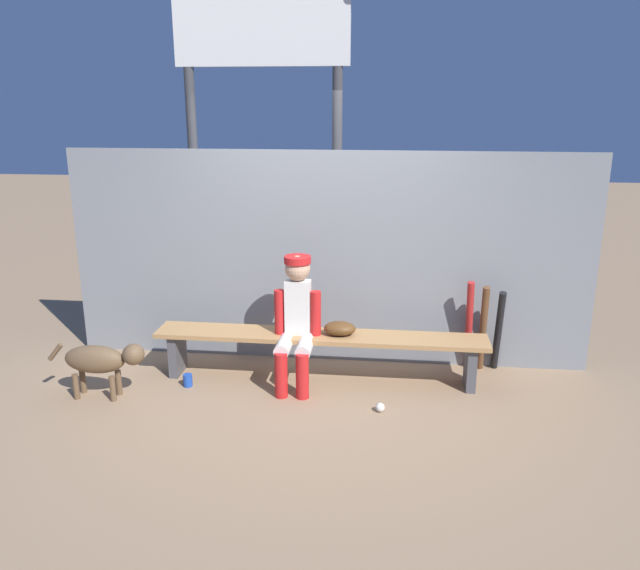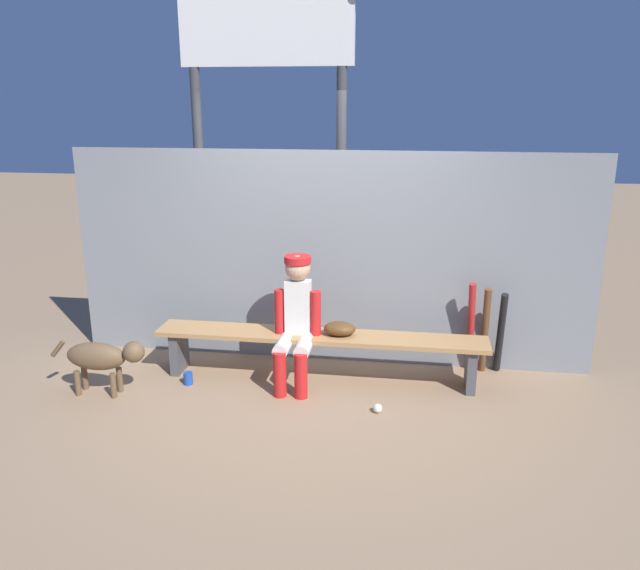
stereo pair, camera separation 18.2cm
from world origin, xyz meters
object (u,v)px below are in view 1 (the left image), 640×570
(bat_aluminum_black, at_px, (498,331))
(scoreboard, at_px, (269,86))
(bat_wood_dark, at_px, (483,329))
(dog, at_px, (101,360))
(cup_on_bench, at_px, (296,327))
(dugout_bench, at_px, (320,343))
(bat_aluminum_red, at_px, (469,325))
(baseball, at_px, (380,407))
(baseball_glove, at_px, (340,328))
(cup_on_ground, at_px, (188,380))
(player_seated, at_px, (296,318))

(bat_aluminum_black, bearing_deg, scoreboard, 159.70)
(bat_wood_dark, height_order, dog, bat_wood_dark)
(cup_on_bench, bearing_deg, dog, -159.54)
(dugout_bench, xyz_separation_m, bat_wood_dark, (1.45, 0.35, 0.07))
(bat_aluminum_red, relative_size, bat_aluminum_black, 1.08)
(cup_on_bench, bearing_deg, baseball, -36.83)
(bat_aluminum_red, height_order, dog, bat_aluminum_red)
(baseball_glove, distance_m, scoreboard, 2.50)
(dugout_bench, height_order, cup_on_bench, cup_on_bench)
(baseball_glove, distance_m, bat_wood_dark, 1.32)
(baseball_glove, height_order, cup_on_ground, baseball_glove)
(cup_on_ground, height_order, scoreboard, scoreboard)
(cup_on_ground, bearing_deg, dog, -155.65)
(baseball_glove, relative_size, bat_aluminum_black, 0.35)
(baseball_glove, relative_size, bat_aluminum_red, 0.32)
(dugout_bench, distance_m, player_seated, 0.35)
(bat_wood_dark, xyz_separation_m, cup_on_bench, (-1.66, -0.33, 0.07))
(cup_on_ground, height_order, cup_on_bench, cup_on_bench)
(bat_wood_dark, distance_m, cup_on_ground, 2.68)
(cup_on_ground, bearing_deg, dugout_bench, 13.65)
(baseball_glove, height_order, bat_aluminum_black, bat_aluminum_black)
(player_seated, bearing_deg, scoreboard, 109.14)
(bat_wood_dark, height_order, bat_aluminum_black, bat_wood_dark)
(dugout_bench, height_order, cup_on_ground, dugout_bench)
(baseball_glove, xyz_separation_m, scoreboard, (-0.82, 1.18, 2.05))
(bat_aluminum_red, xyz_separation_m, bat_aluminum_black, (0.26, -0.02, -0.04))
(dog, bearing_deg, bat_aluminum_black, 15.28)
(scoreboard, bearing_deg, cup_on_bench, -69.79)
(cup_on_ground, bearing_deg, baseball_glove, 11.88)
(cup_on_ground, relative_size, scoreboard, 0.03)
(bat_aluminum_red, height_order, baseball, bat_aluminum_red)
(bat_aluminum_red, relative_size, cup_on_ground, 7.95)
(player_seated, bearing_deg, cup_on_bench, 98.83)
(baseball, distance_m, cup_on_ground, 1.71)
(baseball, distance_m, cup_on_bench, 1.06)
(player_seated, distance_m, baseball_glove, 0.40)
(cup_on_bench, height_order, dog, cup_on_bench)
(bat_wood_dark, relative_size, bat_aluminum_black, 1.04)
(player_seated, distance_m, dog, 1.66)
(baseball, bearing_deg, dog, -179.87)
(dugout_bench, height_order, scoreboard, scoreboard)
(bat_aluminum_black, relative_size, dog, 0.96)
(scoreboard, bearing_deg, player_seated, -70.86)
(baseball, distance_m, dog, 2.34)
(bat_aluminum_black, height_order, cup_on_ground, bat_aluminum_black)
(dugout_bench, distance_m, bat_wood_dark, 1.49)
(baseball, xyz_separation_m, scoreboard, (-1.19, 1.73, 2.51))
(bat_aluminum_red, height_order, bat_aluminum_black, bat_aluminum_red)
(cup_on_ground, bearing_deg, bat_wood_dark, 13.59)
(baseball, bearing_deg, bat_aluminum_red, 50.13)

